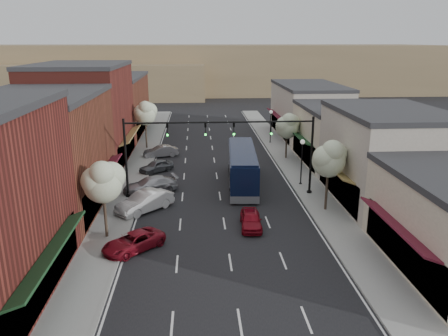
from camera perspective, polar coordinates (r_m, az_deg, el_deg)
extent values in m
plane|color=black|center=(31.24, 0.26, -8.71)|extent=(160.00, 160.00, 0.00)
cube|color=gray|center=(48.98, -11.08, 0.47)|extent=(2.80, 73.00, 0.15)
cube|color=gray|center=(49.64, 8.52, 0.81)|extent=(2.80, 73.00, 0.15)
cube|color=gray|center=(48.81, -9.45, 0.50)|extent=(0.25, 73.00, 0.17)
cube|color=gray|center=(49.36, 6.93, 0.78)|extent=(0.25, 73.00, 0.17)
cube|color=black|center=(24.73, -23.06, -13.15)|extent=(0.60, 11.90, 2.60)
cube|color=#183C1E|center=(23.80, -21.62, -10.10)|extent=(1.07, 9.80, 0.49)
cube|color=brown|center=(37.43, -22.82, 1.56)|extent=(9.00, 14.00, 9.00)
cube|color=#2D2D30|center=(36.62, -23.63, 8.69)|extent=(9.20, 14.10, 0.40)
cube|color=black|center=(37.07, -16.18, -2.61)|extent=(0.60, 11.90, 2.60)
cube|color=#541322|center=(36.45, -15.14, -0.37)|extent=(1.07, 9.80, 0.49)
cube|color=maroon|center=(50.43, -17.89, 6.47)|extent=(9.00, 14.00, 10.50)
cube|color=#2D2D30|center=(49.86, -18.45, 12.64)|extent=(9.20, 14.10, 0.40)
cube|color=black|center=(50.28, -12.89, 2.57)|extent=(0.60, 11.90, 2.60)
cube|color=olive|center=(49.83, -12.09, 4.27)|extent=(1.07, 9.80, 0.49)
cube|color=brown|center=(66.06, -14.52, 7.82)|extent=(9.00, 18.00, 8.00)
cube|color=#2D2D30|center=(65.60, -14.78, 11.44)|extent=(9.20, 18.10, 0.40)
cube|color=black|center=(65.79, -10.76, 5.90)|extent=(0.60, 15.30, 2.60)
cube|color=#183C1E|center=(65.44, -10.13, 7.21)|extent=(1.07, 12.60, 0.49)
cube|color=black|center=(27.83, 22.73, -9.73)|extent=(0.60, 10.20, 2.60)
cube|color=#541322|center=(26.89, 21.54, -7.00)|extent=(1.07, 8.40, 0.49)
cube|color=#B8AC9D|center=(38.85, 20.39, 1.18)|extent=(8.00, 12.00, 7.50)
cube|color=#2D2D30|center=(38.08, 20.98, 6.93)|extent=(8.20, 12.10, 0.40)
cube|color=black|center=(38.10, 14.98, -1.99)|extent=(0.60, 10.20, 2.60)
cube|color=olive|center=(37.43, 13.98, 0.15)|extent=(1.07, 8.40, 0.49)
cube|color=beige|center=(49.90, 14.87, 3.98)|extent=(8.00, 12.00, 6.00)
cube|color=#2D2D30|center=(49.34, 15.14, 7.61)|extent=(8.20, 12.10, 0.40)
cube|color=black|center=(49.17, 10.65, 2.39)|extent=(0.60, 10.20, 2.60)
cube|color=#183C1E|center=(48.64, 9.83, 4.10)|extent=(1.07, 8.40, 0.49)
cube|color=#B8AC9D|center=(63.01, 10.96, 7.18)|extent=(8.00, 16.00, 7.00)
cube|color=#2D2D30|center=(62.54, 11.15, 10.53)|extent=(8.20, 16.10, 0.40)
cube|color=black|center=(62.51, 7.57, 5.50)|extent=(0.60, 13.60, 2.60)
cube|color=#541322|center=(62.10, 6.89, 6.86)|extent=(1.07, 11.20, 0.49)
cube|color=#7A6647|center=(118.47, -2.76, 12.85)|extent=(120.00, 30.00, 12.00)
cube|color=#7A6647|center=(109.10, -16.12, 10.89)|extent=(50.00, 20.00, 8.00)
cylinder|color=black|center=(39.78, 11.06, -3.16)|extent=(0.44, 0.44, 0.30)
cylinder|color=black|center=(38.81, 11.33, 1.51)|extent=(0.20, 0.20, 7.00)
cylinder|color=black|center=(37.31, 5.61, 6.04)|extent=(8.00, 0.14, 0.14)
imported|color=black|center=(37.48, 6.19, 5.14)|extent=(0.18, 0.46, 1.10)
sphere|color=#19E533|center=(37.45, 6.20, 4.47)|extent=(0.18, 0.18, 0.18)
imported|color=black|center=(37.08, 1.29, 5.11)|extent=(0.18, 0.46, 1.10)
sphere|color=#19E533|center=(37.05, 1.30, 4.43)|extent=(0.18, 0.18, 0.18)
cylinder|color=black|center=(39.00, -12.39, -3.64)|extent=(0.44, 0.44, 0.30)
cylinder|color=black|center=(38.00, -12.69, 1.11)|extent=(0.20, 0.20, 7.00)
cylinder|color=black|center=(36.89, -6.82, 5.89)|extent=(8.00, 0.14, 0.14)
imported|color=black|center=(37.03, -7.41, 4.96)|extent=(0.18, 0.46, 1.10)
sphere|color=#19E533|center=(37.00, -7.40, 4.28)|extent=(0.18, 0.18, 0.18)
imported|color=black|center=(36.95, -2.43, 5.06)|extent=(0.18, 0.46, 1.10)
sphere|color=#19E533|center=(36.92, -2.42, 4.38)|extent=(0.18, 0.18, 0.18)
cylinder|color=#47382B|center=(35.68, 13.25, -2.69)|extent=(0.20, 0.20, 3.71)
sphere|color=#A8C194|center=(35.01, 13.50, 0.90)|extent=(2.60, 2.60, 2.60)
sphere|color=#A8C194|center=(35.32, 14.19, 1.77)|extent=(2.00, 2.00, 2.00)
sphere|color=#A8C194|center=(34.53, 13.04, 1.32)|extent=(1.90, 1.90, 1.90)
sphere|color=#A8C194|center=(34.35, 14.00, 2.17)|extent=(1.70, 1.70, 1.70)
cylinder|color=#47382B|center=(50.64, 8.14, 2.99)|extent=(0.20, 0.20, 3.33)
sphere|color=#A8C194|center=(50.21, 8.23, 5.30)|extent=(2.60, 2.60, 2.60)
sphere|color=#A8C194|center=(50.52, 8.74, 5.83)|extent=(2.00, 2.00, 2.00)
sphere|color=#A8C194|center=(49.78, 7.86, 5.59)|extent=(1.90, 1.90, 1.90)
sphere|color=#A8C194|center=(49.60, 8.50, 6.13)|extent=(1.70, 1.70, 1.70)
cylinder|color=#47382B|center=(31.13, -15.24, -5.88)|extent=(0.20, 0.20, 3.52)
sphere|color=#A8C194|center=(30.39, -15.55, -2.03)|extent=(2.60, 2.60, 2.60)
sphere|color=#A8C194|center=(30.44, -14.58, -1.06)|extent=(2.00, 2.00, 2.00)
sphere|color=#A8C194|center=(30.10, -16.45, -1.62)|extent=(1.90, 1.90, 1.90)
sphere|color=#A8C194|center=(29.65, -15.68, -0.72)|extent=(1.70, 1.70, 1.70)
cylinder|color=#47382B|center=(55.76, -10.14, 4.40)|extent=(0.20, 0.20, 3.84)
sphere|color=#A8C194|center=(55.33, -10.26, 6.84)|extent=(2.60, 2.60, 2.60)
sphere|color=#A8C194|center=(55.49, -9.74, 7.39)|extent=(2.00, 2.00, 2.00)
sphere|color=#A8C194|center=(55.02, -10.73, 7.14)|extent=(1.90, 1.90, 1.90)
sphere|color=#A8C194|center=(54.68, -10.27, 7.74)|extent=(1.70, 1.70, 1.70)
cylinder|color=black|center=(42.04, 9.95, -2.10)|extent=(0.28, 0.28, 0.20)
cylinder|color=black|center=(41.49, 10.08, 0.39)|extent=(0.12, 0.12, 4.00)
sphere|color=white|center=(40.94, 10.23, 3.38)|extent=(0.44, 0.44, 0.44)
cylinder|color=black|center=(58.56, 6.04, 3.31)|extent=(0.28, 0.28, 0.20)
cylinder|color=black|center=(58.16, 6.10, 5.14)|extent=(0.12, 0.12, 4.00)
sphere|color=white|center=(57.77, 6.17, 7.30)|extent=(0.44, 0.44, 0.44)
cube|color=black|center=(41.09, 2.40, 0.28)|extent=(3.14, 11.34, 2.82)
cube|color=#595B60|center=(41.48, 2.38, -1.51)|extent=(3.16, 11.37, 0.65)
cube|color=black|center=(40.99, 2.41, 0.79)|extent=(3.14, 10.45, 1.03)
cube|color=black|center=(40.71, 2.42, 2.25)|extent=(2.92, 10.88, 0.23)
cube|color=black|center=(35.62, 2.76, -1.32)|extent=(1.94, 0.20, 1.12)
cylinder|color=black|center=(37.75, 0.94, -3.38)|extent=(0.36, 0.99, 0.97)
cylinder|color=black|center=(37.85, 4.28, -3.37)|extent=(0.36, 0.99, 0.97)
cylinder|color=black|center=(44.85, 0.79, -0.15)|extent=(0.36, 0.99, 0.97)
cylinder|color=black|center=(44.94, 3.60, -0.15)|extent=(0.36, 0.99, 0.97)
cylinder|color=black|center=(43.60, 0.81, -0.64)|extent=(0.36, 0.99, 0.97)
cylinder|color=black|center=(43.69, 3.71, -0.64)|extent=(0.36, 0.99, 0.97)
imported|color=maroon|center=(32.19, 3.53, -6.72)|extent=(1.69, 3.80, 1.27)
imported|color=maroon|center=(29.46, -11.76, -9.43)|extent=(4.44, 4.35, 1.18)
imported|color=silver|center=(35.61, -10.31, -4.34)|extent=(4.68, 4.68, 1.62)
imported|color=#A09FA4|center=(39.86, -9.59, -2.19)|extent=(5.28, 3.52, 1.42)
imported|color=slate|center=(45.93, -8.82, 0.24)|extent=(3.84, 3.50, 1.27)
imported|color=#9FA0A4|center=(51.84, -8.25, 2.16)|extent=(4.27, 2.55, 1.33)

